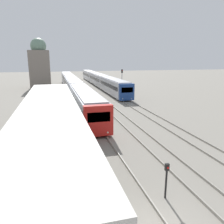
{
  "coord_description": "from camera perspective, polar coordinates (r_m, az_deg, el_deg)",
  "views": [
    {
      "loc": [
        -3.5,
        -6.56,
        6.87
      ],
      "look_at": [
        1.94,
        14.16,
        1.65
      ],
      "focal_mm": 35.0,
      "sensor_mm": 36.0,
      "label": 1
    }
  ],
  "objects": [
    {
      "name": "distant_domed_building",
      "position": [
        55.9,
        -18.36,
        11.58
      ],
      "size": [
        4.68,
        4.68,
        11.61
      ],
      "color": "slate",
      "rests_on": "ground_plane"
    },
    {
      "name": "signal_mast_far",
      "position": [
        43.6,
        2.61,
        8.7
      ],
      "size": [
        0.28,
        0.29,
        4.88
      ],
      "color": "gray",
      "rests_on": "ground_plane"
    },
    {
      "name": "platform_canopy",
      "position": [
        16.59,
        -16.03,
        1.75
      ],
      "size": [
        4.0,
        25.31,
        2.8
      ],
      "color": "beige",
      "rests_on": "station_platform"
    },
    {
      "name": "signal_post_near",
      "position": [
        11.6,
        14.04,
        -16.17
      ],
      "size": [
        0.2,
        0.21,
        1.9
      ],
      "color": "black",
      "rests_on": "ground_plane"
    },
    {
      "name": "train_near",
      "position": [
        43.82,
        -10.11,
        6.76
      ],
      "size": [
        2.59,
        51.26,
        3.12
      ],
      "color": "red",
      "rests_on": "ground_plane"
    },
    {
      "name": "person_on_platform",
      "position": [
        16.99,
        -10.25,
        -3.56
      ],
      "size": [
        0.4,
        0.4,
        1.66
      ],
      "color": "#2D2D33",
      "rests_on": "station_platform"
    },
    {
      "name": "train_far",
      "position": [
        57.81,
        -3.46,
        8.56
      ],
      "size": [
        2.53,
        46.45,
        3.08
      ],
      "color": "navy",
      "rests_on": "ground_plane"
    }
  ]
}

